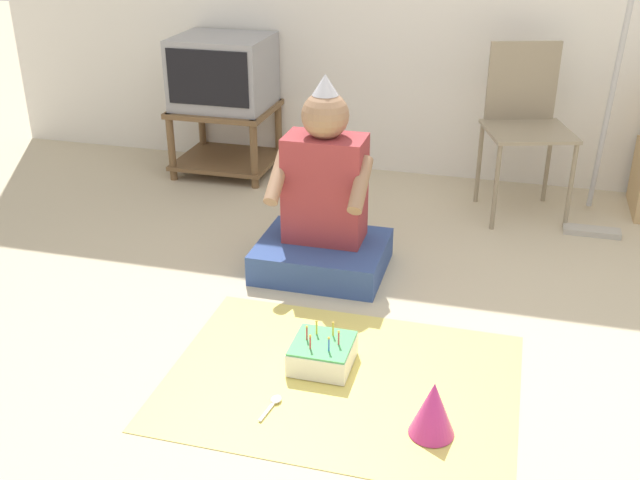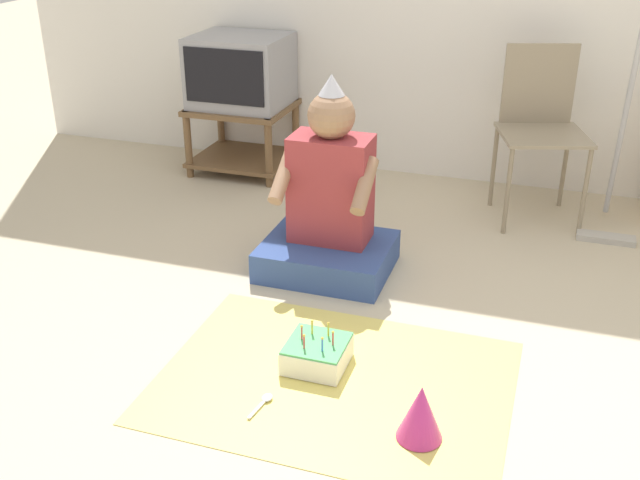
% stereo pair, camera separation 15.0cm
% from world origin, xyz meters
% --- Properties ---
extents(ground_plane, '(16.00, 16.00, 0.00)m').
position_xyz_m(ground_plane, '(0.00, 0.00, 0.00)').
color(ground_plane, beige).
extents(tv_stand, '(0.58, 0.52, 0.41)m').
position_xyz_m(tv_stand, '(-1.63, 1.82, 0.24)').
color(tv_stand, brown).
rests_on(tv_stand, ground_plane).
extents(tv, '(0.54, 0.48, 0.41)m').
position_xyz_m(tv, '(-1.63, 1.83, 0.61)').
color(tv, '#99999E').
rests_on(tv, tv_stand).
extents(folding_chair, '(0.52, 0.52, 0.88)m').
position_xyz_m(folding_chair, '(0.11, 1.68, 0.52)').
color(folding_chair, gray).
rests_on(folding_chair, ground_plane).
extents(dust_mop, '(0.28, 0.38, 1.19)m').
position_xyz_m(dust_mop, '(0.50, 1.52, 0.34)').
color(dust_mop, '#B2ADA3').
rests_on(dust_mop, ground_plane).
extents(person_seated, '(0.57, 0.48, 0.90)m').
position_xyz_m(person_seated, '(-0.72, 0.72, 0.29)').
color(person_seated, '#334C8C').
rests_on(person_seated, ground_plane).
extents(party_cloth, '(1.24, 0.92, 0.01)m').
position_xyz_m(party_cloth, '(-0.43, -0.11, 0.00)').
color(party_cloth, '#EAD666').
rests_on(party_cloth, ground_plane).
extents(birthday_cake, '(0.22, 0.22, 0.16)m').
position_xyz_m(birthday_cake, '(-0.52, -0.04, 0.05)').
color(birthday_cake, white).
rests_on(birthday_cake, party_cloth).
extents(party_hat_blue, '(0.15, 0.15, 0.19)m').
position_xyz_m(party_hat_blue, '(-0.08, -0.32, 0.10)').
color(party_hat_blue, '#CC338C').
rests_on(party_hat_blue, party_cloth).
extents(plastic_spoon_near, '(0.04, 0.14, 0.01)m').
position_xyz_m(plastic_spoon_near, '(-0.62, -0.31, 0.01)').
color(plastic_spoon_near, white).
rests_on(plastic_spoon_near, party_cloth).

